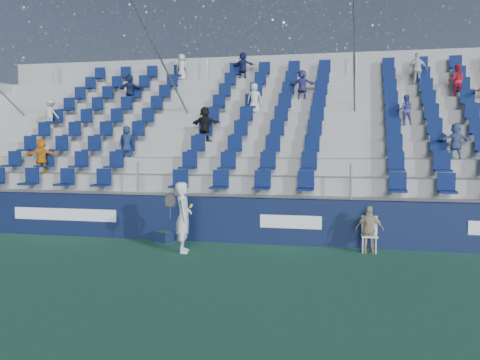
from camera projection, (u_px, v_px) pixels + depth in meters
name	position (u px, v px, depth m)	size (l,w,h in m)	color
ground	(201.00, 269.00, 11.29)	(70.00, 70.00, 0.00)	#2C6848
sponsor_wall	(236.00, 220.00, 14.31)	(24.00, 0.32, 1.20)	#0F1838
grandstand	(268.00, 157.00, 19.15)	(24.00, 8.17, 6.63)	#A5A49F
tennis_player	(183.00, 217.00, 12.97)	(0.69, 0.72, 1.72)	silver
line_judge_chair	(369.00, 232.00, 13.04)	(0.41, 0.42, 0.87)	white
line_judge	(370.00, 229.00, 12.90)	(0.67, 0.28, 1.15)	tan
ball_bin	(163.00, 236.00, 14.38)	(0.60, 0.52, 0.29)	#101B3B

